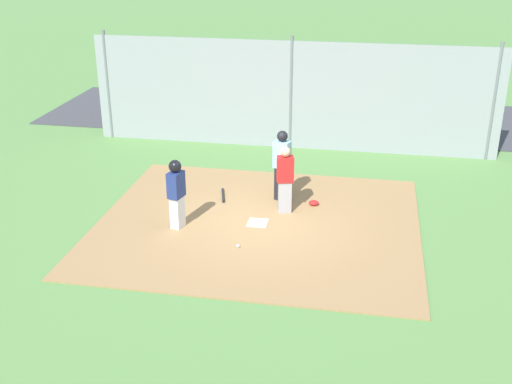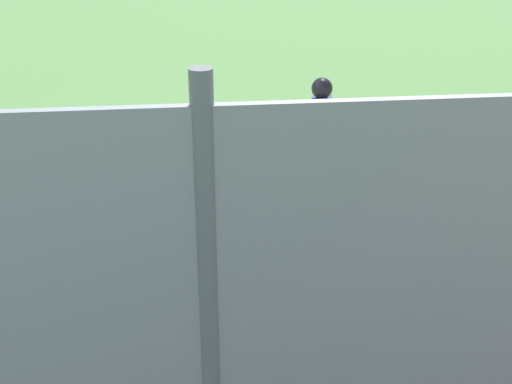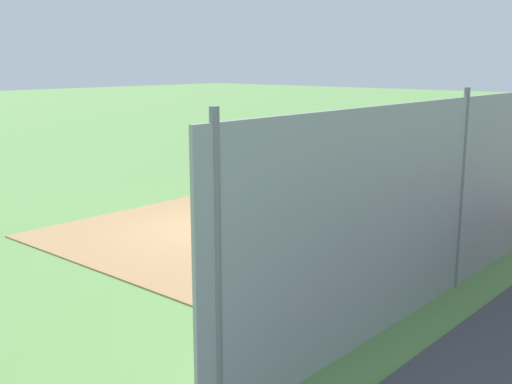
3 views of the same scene
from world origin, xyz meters
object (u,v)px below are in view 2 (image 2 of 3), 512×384
at_px(baseball, 206,171).
at_px(umpire, 164,195).
at_px(runner, 320,128).
at_px(home_plate, 195,211).
at_px(catcher, 150,178).
at_px(catcher_mask, 95,260).
at_px(baseball_bat, 297,257).

bearing_deg(baseball, umpire, -101.09).
bearing_deg(runner, home_plate, 31.08).
height_order(home_plate, catcher, catcher).
bearing_deg(umpire, runner, -29.75).
xyz_separation_m(home_plate, catcher_mask, (-1.15, -1.23, 0.05)).
bearing_deg(baseball_bat, baseball, 5.07).
distance_m(runner, baseball_bat, 2.13).
relative_size(home_plate, umpire, 0.25).
xyz_separation_m(baseball_bat, baseball, (-0.93, 2.57, 0.01)).
height_order(home_plate, runner, runner).
xyz_separation_m(runner, baseball, (-1.52, 0.71, -0.86)).
relative_size(runner, baseball_bat, 1.98).
distance_m(catcher_mask, baseball, 2.79).
xyz_separation_m(home_plate, runner, (1.72, 0.51, 0.89)).
relative_size(umpire, catcher_mask, 7.31).
height_order(catcher, baseball, catcher).
distance_m(baseball_bat, catcher_mask, 2.27).
bearing_deg(baseball_bat, home_plate, 25.01).
relative_size(runner, catcher_mask, 6.61).
height_order(runner, catcher_mask, runner).
relative_size(catcher_mask, baseball, 3.24).
relative_size(home_plate, runner, 0.28).
bearing_deg(home_plate, catcher_mask, -133.12).
bearing_deg(runner, catcher_mask, 45.75).
xyz_separation_m(umpire, runner, (2.04, 1.95, -0.03)).
bearing_deg(runner, baseball, -10.56).
relative_size(home_plate, catcher_mask, 1.83).
bearing_deg(home_plate, baseball, 80.98).
xyz_separation_m(umpire, catcher_mask, (-0.82, 0.22, -0.86)).
bearing_deg(home_plate, runner, 16.54).
distance_m(catcher, baseball_bat, 1.91).
bearing_deg(catcher_mask, runner, 31.21).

